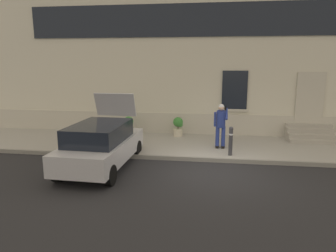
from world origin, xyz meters
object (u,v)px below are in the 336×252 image
at_px(hatchback_car_silver, 101,144).
at_px(person_on_phone, 221,123).
at_px(planter_cream, 178,126).
at_px(bollard_near_person, 231,140).
at_px(planter_charcoal, 129,125).

distance_m(hatchback_car_silver, person_on_phone, 4.56).
xyz_separation_m(person_on_phone, planter_cream, (-1.82, 1.83, -0.54)).
height_order(bollard_near_person, planter_cream, bollard_near_person).
bearing_deg(hatchback_car_silver, person_on_phone, 31.28).
relative_size(hatchback_car_silver, planter_charcoal, 4.79).
height_order(hatchback_car_silver, planter_charcoal, hatchback_car_silver).
xyz_separation_m(hatchback_car_silver, planter_cream, (2.06, 4.19, -0.19)).
xyz_separation_m(hatchback_car_silver, bollard_near_person, (4.23, 1.53, -0.09)).
xyz_separation_m(person_on_phone, planter_charcoal, (-4.06, 1.71, -0.54)).
distance_m(person_on_phone, planter_charcoal, 4.44).
bearing_deg(person_on_phone, planter_charcoal, 167.25).
bearing_deg(planter_charcoal, bollard_near_person, -29.99).
relative_size(planter_charcoal, planter_cream, 1.00).
bearing_deg(hatchback_car_silver, planter_cream, 63.80).
bearing_deg(planter_cream, person_on_phone, -45.05).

